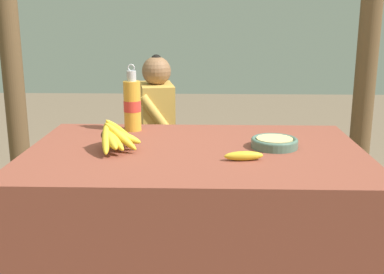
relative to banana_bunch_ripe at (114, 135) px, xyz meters
name	(u,v)px	position (x,y,z in m)	size (l,w,h in m)	color
market_counter	(195,232)	(0.33, 0.02, -0.43)	(1.38, 0.92, 0.74)	brown
banana_bunch_ripe	(114,135)	(0.00, 0.00, 0.00)	(0.18, 0.28, 0.14)	#4C381E
serving_bowl	(274,142)	(0.66, 0.06, -0.04)	(0.19, 0.19, 0.04)	#4C6B5B
water_bottle	(132,104)	(0.02, 0.35, 0.06)	(0.08, 0.08, 0.32)	gold
loose_banana_front	(244,156)	(0.52, -0.13, -0.04)	(0.15, 0.05, 0.04)	gold
wooden_bench	(186,159)	(0.23, 1.21, -0.47)	(1.48, 0.32, 0.39)	brown
seated_vendor	(150,123)	(0.01, 1.17, -0.21)	(0.44, 0.42, 1.03)	#564C60
banana_bunch_green	(252,142)	(0.67, 1.21, -0.34)	(0.15, 0.26, 0.13)	#4C381E
support_post_near	(7,16)	(-1.02, 1.53, 0.47)	(0.15, 0.15, 2.54)	brown
support_post_far	(371,16)	(1.49, 1.53, 0.47)	(0.15, 0.15, 2.54)	brown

